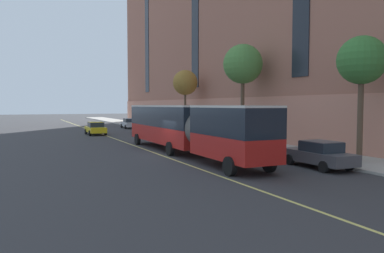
% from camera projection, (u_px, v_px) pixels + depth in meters
% --- Properties ---
extents(ground_plane, '(260.00, 260.00, 0.00)m').
position_uv_depth(ground_plane, '(175.00, 155.00, 26.87)').
color(ground_plane, '#38383A').
extents(sidewalk, '(4.81, 160.00, 0.15)m').
position_uv_depth(sidewalk, '(255.00, 145.00, 33.34)').
color(sidewalk, '#ADA89E').
rests_on(sidewalk, ground).
extents(city_bus, '(2.75, 19.80, 3.58)m').
position_uv_depth(city_bus, '(185.00, 126.00, 27.11)').
color(city_bus, red).
rests_on(city_bus, ground).
extents(parked_car_darkgray_1, '(2.01, 4.53, 1.56)m').
position_uv_depth(parked_car_darkgray_1, '(156.00, 127.00, 47.11)').
color(parked_car_darkgray_1, '#4C4C51').
rests_on(parked_car_darkgray_1, ground).
extents(parked_car_green_2, '(2.10, 4.41, 1.56)m').
position_uv_depth(parked_car_green_2, '(188.00, 133.00, 37.80)').
color(parked_car_green_2, '#23603D').
rests_on(parked_car_green_2, ground).
extents(parked_car_white_3, '(2.00, 4.26, 1.56)m').
position_uv_depth(parked_car_white_3, '(256.00, 144.00, 27.23)').
color(parked_car_white_3, silver).
rests_on(parked_car_white_3, ground).
extents(parked_car_silver_4, '(2.16, 4.69, 1.56)m').
position_uv_depth(parked_car_silver_4, '(130.00, 123.00, 57.76)').
color(parked_car_silver_4, '#B7B7BC').
rests_on(parked_car_silver_4, ground).
extents(parked_car_darkgray_6, '(2.08, 4.72, 1.56)m').
position_uv_depth(parked_car_darkgray_6, '(319.00, 154.00, 21.46)').
color(parked_car_darkgray_6, '#4C4C51').
rests_on(parked_car_darkgray_6, ground).
extents(taxi_cab, '(2.06, 4.48, 1.56)m').
position_uv_depth(taxi_cab, '(96.00, 128.00, 45.17)').
color(taxi_cab, yellow).
rests_on(taxi_cab, ground).
extents(street_tree_near_corner, '(2.95, 2.95, 7.67)m').
position_uv_depth(street_tree_near_corner, '(362.00, 61.00, 22.76)').
color(street_tree_near_corner, brown).
rests_on(street_tree_near_corner, sidewalk).
extents(street_tree_mid_block, '(3.68, 3.68, 9.12)m').
position_uv_depth(street_tree_mid_block, '(243.00, 65.00, 34.84)').
color(street_tree_mid_block, brown).
rests_on(street_tree_mid_block, sidewalk).
extents(street_tree_far_uptown, '(3.14, 3.14, 7.85)m').
position_uv_depth(street_tree_far_uptown, '(185.00, 83.00, 47.03)').
color(street_tree_far_uptown, brown).
rests_on(street_tree_far_uptown, sidewalk).
extents(fire_hydrant, '(0.42, 0.24, 0.72)m').
position_uv_depth(fire_hydrant, '(312.00, 153.00, 24.18)').
color(fire_hydrant, red).
rests_on(fire_hydrant, sidewalk).
extents(lane_centerline, '(0.16, 140.00, 0.01)m').
position_uv_depth(lane_centerline, '(150.00, 151.00, 29.23)').
color(lane_centerline, '#E0D66B').
rests_on(lane_centerline, ground).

